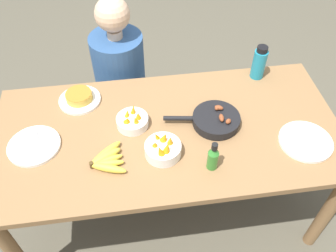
# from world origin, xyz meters

# --- Properties ---
(ground_plane) EXTENTS (14.00, 14.00, 0.00)m
(ground_plane) POSITION_xyz_m (0.00, 0.00, 0.00)
(ground_plane) COLOR #565142
(dining_table) EXTENTS (1.76, 0.85, 0.74)m
(dining_table) POSITION_xyz_m (0.00, 0.00, 0.65)
(dining_table) COLOR olive
(dining_table) RESTS_ON ground_plane
(banana_bunch) EXTENTS (0.18, 0.21, 0.04)m
(banana_bunch) POSITION_xyz_m (-0.31, -0.16, 0.76)
(banana_bunch) COLOR gold
(banana_bunch) RESTS_ON dining_table
(skillet) EXTENTS (0.39, 0.24, 0.08)m
(skillet) POSITION_xyz_m (0.24, 0.01, 0.77)
(skillet) COLOR black
(skillet) RESTS_ON dining_table
(frittata_plate_center) EXTENTS (0.22, 0.22, 0.06)m
(frittata_plate_center) POSITION_xyz_m (-0.45, 0.28, 0.77)
(frittata_plate_center) COLOR white
(frittata_plate_center) RESTS_ON dining_table
(empty_plate_near_front) EXTENTS (0.26, 0.26, 0.02)m
(empty_plate_near_front) POSITION_xyz_m (0.66, -0.17, 0.75)
(empty_plate_near_front) COLOR white
(empty_plate_near_front) RESTS_ON dining_table
(empty_plate_far_left) EXTENTS (0.25, 0.25, 0.02)m
(empty_plate_far_left) POSITION_xyz_m (-0.66, -0.02, 0.75)
(empty_plate_far_left) COLOR white
(empty_plate_far_left) RESTS_ON dining_table
(fruit_bowl_mango) EXTENTS (0.16, 0.16, 0.11)m
(fruit_bowl_mango) POSITION_xyz_m (-0.17, 0.06, 0.78)
(fruit_bowl_mango) COLOR white
(fruit_bowl_mango) RESTS_ON dining_table
(fruit_bowl_citrus) EXTENTS (0.17, 0.17, 0.12)m
(fruit_bowl_citrus) POSITION_xyz_m (-0.04, -0.15, 0.78)
(fruit_bowl_citrus) COLOR white
(fruit_bowl_citrus) RESTS_ON dining_table
(water_bottle) EXTENTS (0.08, 0.08, 0.20)m
(water_bottle) POSITION_xyz_m (0.57, 0.35, 0.84)
(water_bottle) COLOR teal
(water_bottle) RESTS_ON dining_table
(hot_sauce_bottle) EXTENTS (0.05, 0.05, 0.16)m
(hot_sauce_bottle) POSITION_xyz_m (0.17, -0.25, 0.81)
(hot_sauce_bottle) COLOR #337F2D
(hot_sauce_bottle) RESTS_ON dining_table
(person_figure) EXTENTS (0.36, 0.36, 1.14)m
(person_figure) POSITION_xyz_m (-0.23, 0.64, 0.47)
(person_figure) COLOR black
(person_figure) RESTS_ON ground_plane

